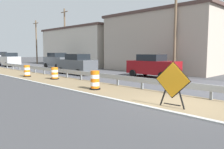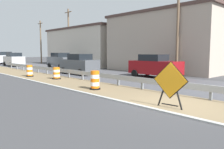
# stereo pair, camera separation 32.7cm
# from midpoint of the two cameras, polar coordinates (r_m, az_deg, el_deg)

# --- Properties ---
(ground_plane) EXTENTS (160.00, 160.00, 0.00)m
(ground_plane) POSITION_cam_midpoint_polar(r_m,az_deg,el_deg) (9.98, 16.56, -7.41)
(ground_plane) COLOR #3D3D3F
(median_dirt_strip) EXTENTS (3.41, 120.00, 0.01)m
(median_dirt_strip) POSITION_cam_midpoint_polar(r_m,az_deg,el_deg) (10.41, 17.99, -6.89)
(median_dirt_strip) COLOR #7F6B4C
(median_dirt_strip) RESTS_ON ground
(curb_near_edge) EXTENTS (0.20, 120.00, 0.11)m
(curb_near_edge) POSITION_cam_midpoint_polar(r_m,az_deg,el_deg) (8.91, 12.23, -8.87)
(curb_near_edge) COLOR #ADADA8
(curb_near_edge) RESTS_ON ground
(guardrail_median) EXTENTS (0.18, 55.29, 0.71)m
(guardrail_median) POSITION_cam_midpoint_polar(r_m,az_deg,el_deg) (11.33, 24.63, -3.45)
(guardrail_median) COLOR #999EA3
(guardrail_median) RESTS_ON ground
(warning_sign_diamond) EXTENTS (0.18, 1.50, 1.88)m
(warning_sign_diamond) POSITION_cam_midpoint_polar(r_m,az_deg,el_deg) (9.21, 15.63, -1.95)
(warning_sign_diamond) COLOR black
(warning_sign_diamond) RESTS_ON ground
(traffic_barrel_nearest) EXTENTS (0.65, 0.65, 1.11)m
(traffic_barrel_nearest) POSITION_cam_midpoint_polar(r_m,az_deg,el_deg) (13.28, -3.68, -1.67)
(traffic_barrel_nearest) COLOR orange
(traffic_barrel_nearest) RESTS_ON ground
(traffic_barrel_close) EXTENTS (0.68, 0.68, 0.97)m
(traffic_barrel_close) POSITION_cam_midpoint_polar(r_m,az_deg,el_deg) (18.71, -13.54, 0.18)
(traffic_barrel_close) COLOR orange
(traffic_barrel_close) RESTS_ON ground
(traffic_barrel_mid) EXTENTS (0.64, 0.64, 1.04)m
(traffic_barrel_mid) POSITION_cam_midpoint_polar(r_m,az_deg,el_deg) (21.29, -19.92, 0.77)
(traffic_barrel_mid) COLOR orange
(traffic_barrel_mid) RESTS_ON ground
(car_lead_near_lane) EXTENTS (2.29, 4.60, 2.04)m
(car_lead_near_lane) POSITION_cam_midpoint_polar(r_m,az_deg,el_deg) (37.24, -23.58, 3.56)
(car_lead_near_lane) COLOR silver
(car_lead_near_lane) RESTS_ON ground
(car_trailing_near_lane) EXTENTS (2.22, 4.66, 2.06)m
(car_trailing_near_lane) POSITION_cam_midpoint_polar(r_m,az_deg,el_deg) (30.95, -12.67, 3.54)
(car_trailing_near_lane) COLOR #4C5156
(car_trailing_near_lane) RESTS_ON ground
(car_mid_far_lane) EXTENTS (2.13, 4.43, 2.15)m
(car_mid_far_lane) POSITION_cam_midpoint_polar(r_m,az_deg,el_deg) (51.42, -25.21, 4.08)
(car_mid_far_lane) COLOR maroon
(car_mid_far_lane) RESTS_ON ground
(car_trailing_far_lane) EXTENTS (2.04, 4.43, 2.01)m
(car_trailing_far_lane) POSITION_cam_midpoint_polar(r_m,az_deg,el_deg) (22.20, -8.01, 2.66)
(car_trailing_far_lane) COLOR #4C5156
(car_trailing_far_lane) RESTS_ON ground
(car_distant_a) EXTENTS (2.19, 4.53, 2.00)m
(car_distant_a) POSITION_cam_midpoint_polar(r_m,az_deg,el_deg) (19.62, 11.36, 2.16)
(car_distant_a) COLOR maroon
(car_distant_a) RESTS_ON ground
(roadside_shop_near) EXTENTS (6.47, 13.47, 6.61)m
(roadside_shop_near) POSITION_cam_midpoint_polar(r_m,az_deg,el_deg) (26.26, 13.81, 8.10)
(roadside_shop_near) COLOR #AD9E8E
(roadside_shop_near) RESTS_ON ground
(roadside_shop_far) EXTENTS (7.33, 15.25, 5.96)m
(roadside_shop_far) POSITION_cam_midpoint_polar(r_m,az_deg,el_deg) (36.94, -5.84, 7.07)
(roadside_shop_far) COLOR beige
(roadside_shop_far) RESTS_ON ground
(utility_pole_near) EXTENTS (0.24, 1.80, 9.32)m
(utility_pole_near) POSITION_cam_midpoint_polar(r_m,az_deg,el_deg) (21.67, 16.92, 12.49)
(utility_pole_near) COLOR brown
(utility_pole_near) RESTS_ON ground
(utility_pole_mid) EXTENTS (0.24, 1.80, 8.76)m
(utility_pole_mid) POSITION_cam_midpoint_polar(r_m,az_deg,el_deg) (35.79, -10.77, 9.51)
(utility_pole_mid) COLOR brown
(utility_pole_mid) RESTS_ON ground
(utility_pole_far) EXTENTS (0.24, 1.80, 7.79)m
(utility_pole_far) POSITION_cam_midpoint_polar(r_m,az_deg,el_deg) (43.21, -17.54, 8.06)
(utility_pole_far) COLOR brown
(utility_pole_far) RESTS_ON ground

